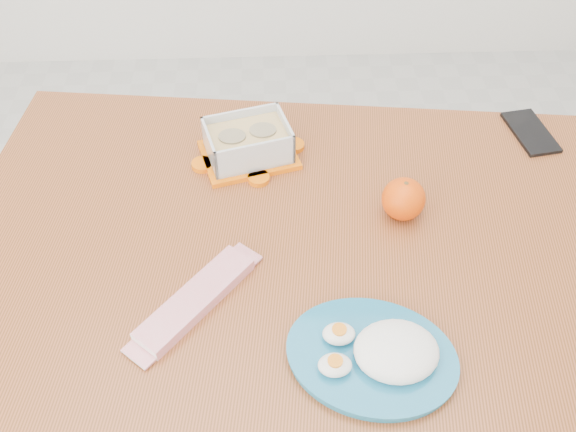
{
  "coord_description": "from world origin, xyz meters",
  "views": [
    {
      "loc": [
        0.02,
        -0.83,
        1.64
      ],
      "look_at": [
        0.05,
        -0.04,
        0.81
      ],
      "focal_mm": 40.0,
      "sensor_mm": 36.0,
      "label": 1
    }
  ],
  "objects_px": {
    "orange_fruit": "(403,199)",
    "food_container": "(248,142)",
    "rice_plate": "(380,353)",
    "smartphone": "(531,132)",
    "dining_table": "(288,270)"
  },
  "relations": [
    {
      "from": "orange_fruit",
      "to": "food_container",
      "type": "bearing_deg",
      "value": 148.71
    },
    {
      "from": "rice_plate",
      "to": "orange_fruit",
      "type": "bearing_deg",
      "value": 91.45
    },
    {
      "from": "smartphone",
      "to": "orange_fruit",
      "type": "bearing_deg",
      "value": -153.95
    },
    {
      "from": "food_container",
      "to": "orange_fruit",
      "type": "relative_size",
      "value": 2.68
    },
    {
      "from": "food_container",
      "to": "orange_fruit",
      "type": "bearing_deg",
      "value": -46.87
    },
    {
      "from": "rice_plate",
      "to": "smartphone",
      "type": "distance_m",
      "value": 0.69
    },
    {
      "from": "orange_fruit",
      "to": "dining_table",
      "type": "bearing_deg",
      "value": -166.35
    },
    {
      "from": "dining_table",
      "to": "food_container",
      "type": "relative_size",
      "value": 6.05
    },
    {
      "from": "food_container",
      "to": "dining_table",
      "type": "bearing_deg",
      "value": -87.97
    },
    {
      "from": "rice_plate",
      "to": "food_container",
      "type": "bearing_deg",
      "value": 129.34
    },
    {
      "from": "orange_fruit",
      "to": "rice_plate",
      "type": "relative_size",
      "value": 0.25
    },
    {
      "from": "dining_table",
      "to": "rice_plate",
      "type": "relative_size",
      "value": 4.03
    },
    {
      "from": "smartphone",
      "to": "food_container",
      "type": "bearing_deg",
      "value": 175.31
    },
    {
      "from": "orange_fruit",
      "to": "rice_plate",
      "type": "distance_m",
      "value": 0.33
    },
    {
      "from": "orange_fruit",
      "to": "smartphone",
      "type": "relative_size",
      "value": 0.56
    }
  ]
}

